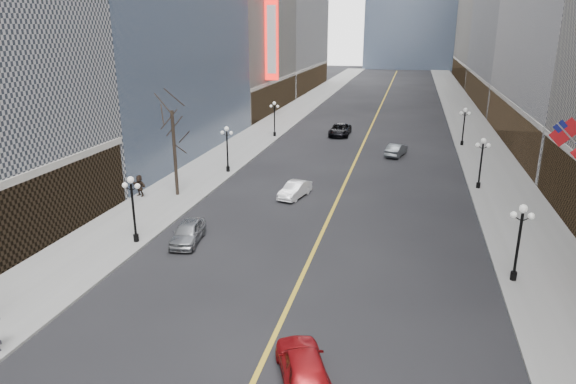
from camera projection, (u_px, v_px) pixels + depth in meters
The scene contains 18 objects.
sidewalk_east at pixel (477, 140), 65.67m from camera, with size 6.00×230.00×0.15m, color gray.
sidewalk_west at pixel (267, 130), 71.89m from camera, with size 6.00×230.00×0.15m, color gray.
lane_line at pixel (373, 122), 78.06m from camera, with size 0.25×200.00×0.02m, color gold.
streetlamp_east_1 at pixel (520, 235), 28.27m from camera, with size 1.26×0.44×4.52m.
streetlamp_east_2 at pixel (482, 158), 44.93m from camera, with size 1.26×0.44×4.52m.
streetlamp_east_3 at pixel (464, 123), 61.59m from camera, with size 1.26×0.44×4.52m.
streetlamp_west_1 at pixel (133, 202), 33.51m from camera, with size 1.26×0.44×4.52m.
streetlamp_west_2 at pixel (227, 144), 50.17m from camera, with size 1.26×0.44×4.52m.
streetlamp_west_3 at pixel (274, 115), 66.83m from camera, with size 1.26×0.44×4.52m.
flag_5 at pixel (568, 135), 32.62m from camera, with size 2.87×0.12×2.87m.
theatre_marquee at pixel (272, 40), 77.91m from camera, with size 2.00×0.55×12.00m.
tree_west_far at pixel (173, 124), 42.12m from camera, with size 3.60×3.60×7.92m.
car_nb_near at pixel (188, 232), 34.35m from camera, with size 1.73×4.29×1.46m, color #95989C.
car_nb_mid at pixel (295, 190), 43.53m from camera, with size 1.41×4.06×1.34m, color white.
car_nb_far at pixel (340, 130), 68.37m from camera, with size 2.55×5.53×1.54m, color black.
car_sb_mid at pixel (303, 367), 20.64m from camera, with size 1.87×4.65×1.58m, color maroon.
car_sb_far at pixel (396, 150), 57.56m from camera, with size 1.47×4.23×1.39m, color #545A5D.
ped_west_far at pixel (140, 186), 43.32m from camera, with size 1.70×0.49×1.83m, color black.
Camera 1 is at (5.48, 1.56, 13.81)m, focal length 32.00 mm.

